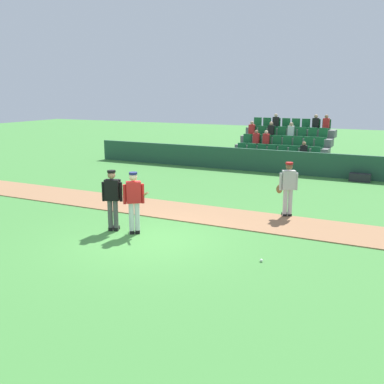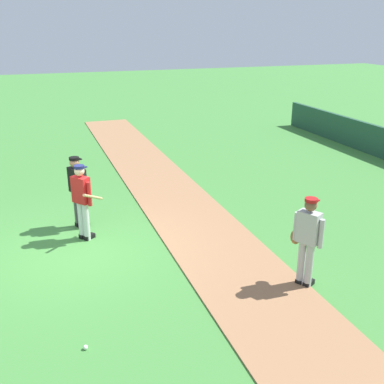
{
  "view_description": "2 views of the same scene",
  "coord_description": "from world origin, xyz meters",
  "px_view_note": "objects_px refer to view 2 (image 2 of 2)",
  "views": [
    {
      "loc": [
        6.24,
        -9.86,
        3.93
      ],
      "look_at": [
        0.4,
        1.93,
        0.96
      ],
      "focal_mm": 42.08,
      "sensor_mm": 36.0,
      "label": 1
    },
    {
      "loc": [
        9.16,
        -0.58,
        4.63
      ],
      "look_at": [
        0.39,
        2.52,
        1.2
      ],
      "focal_mm": 42.69,
      "sensor_mm": 36.0,
      "label": 2
    }
  ],
  "objects_px": {
    "runner_grey_jersey": "(307,239)",
    "baseball": "(85,347)",
    "batter_red_jersey": "(82,199)",
    "umpire_home_plate": "(78,188)"
  },
  "relations": [
    {
      "from": "batter_red_jersey",
      "to": "umpire_home_plate",
      "type": "distance_m",
      "value": 0.71
    },
    {
      "from": "baseball",
      "to": "umpire_home_plate",
      "type": "bearing_deg",
      "value": 174.24
    },
    {
      "from": "runner_grey_jersey",
      "to": "batter_red_jersey",
      "type": "bearing_deg",
      "value": -133.02
    },
    {
      "from": "runner_grey_jersey",
      "to": "baseball",
      "type": "height_order",
      "value": "runner_grey_jersey"
    },
    {
      "from": "baseball",
      "to": "runner_grey_jersey",
      "type": "bearing_deg",
      "value": 96.71
    },
    {
      "from": "umpire_home_plate",
      "to": "batter_red_jersey",
      "type": "bearing_deg",
      "value": 1.9
    },
    {
      "from": "umpire_home_plate",
      "to": "runner_grey_jersey",
      "type": "xyz_separation_m",
      "value": [
        4.09,
        3.64,
        -0.04
      ]
    },
    {
      "from": "batter_red_jersey",
      "to": "baseball",
      "type": "relative_size",
      "value": 23.78
    },
    {
      "from": "batter_red_jersey",
      "to": "baseball",
      "type": "xyz_separation_m",
      "value": [
        3.86,
        -0.49,
        -0.93
      ]
    },
    {
      "from": "batter_red_jersey",
      "to": "baseball",
      "type": "height_order",
      "value": "batter_red_jersey"
    }
  ]
}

